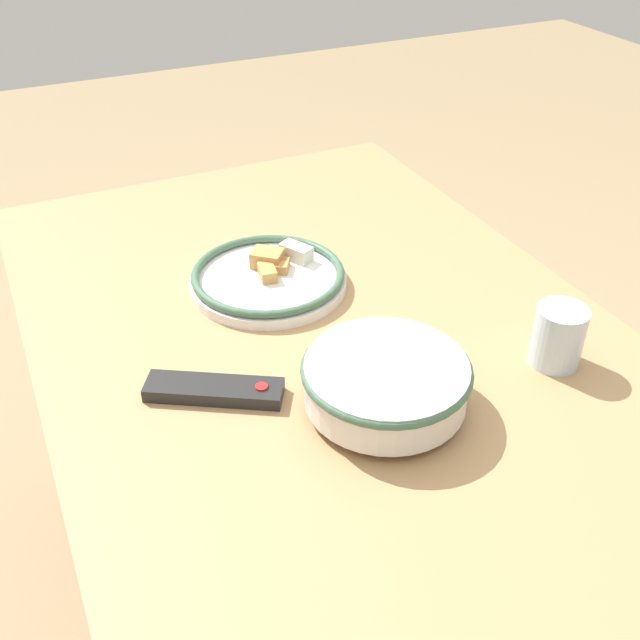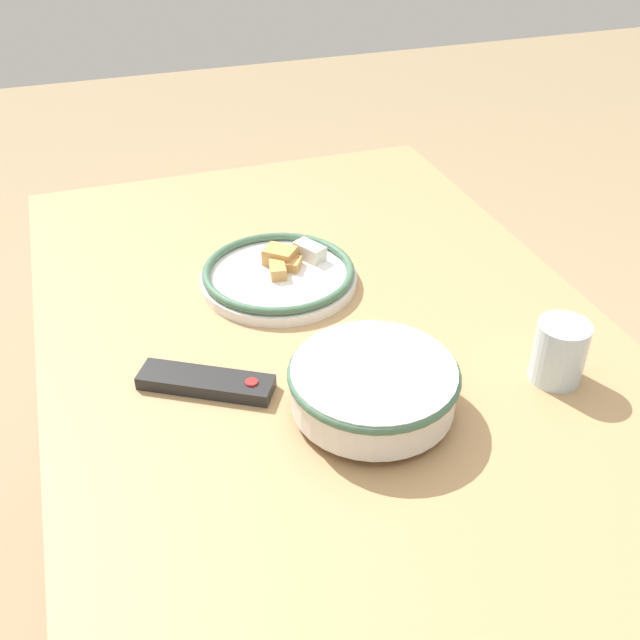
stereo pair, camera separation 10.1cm
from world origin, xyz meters
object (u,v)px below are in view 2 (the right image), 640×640
at_px(food_plate, 279,274).
at_px(drinking_glass, 559,352).
at_px(tv_remote, 206,382).
at_px(noodle_bowl, 373,386).

xyz_separation_m(food_plate, drinking_glass, (-0.38, -0.30, 0.03)).
height_order(food_plate, drinking_glass, drinking_glass).
height_order(tv_remote, drinking_glass, drinking_glass).
distance_m(noodle_bowl, tv_remote, 0.24).
xyz_separation_m(food_plate, tv_remote, (-0.24, 0.18, -0.01)).
bearing_deg(drinking_glass, food_plate, 38.87).
distance_m(food_plate, tv_remote, 0.30).
bearing_deg(food_plate, noodle_bowl, -175.62).
bearing_deg(tv_remote, food_plate, 173.89).
relative_size(noodle_bowl, tv_remote, 1.20).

